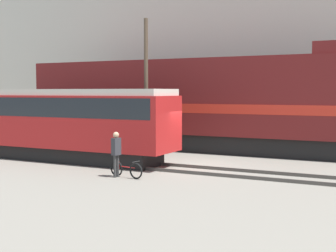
{
  "coord_description": "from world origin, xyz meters",
  "views": [
    {
      "loc": [
        9.06,
        -19.29,
        3.37
      ],
      "look_at": [
        -0.63,
        -0.29,
        1.8
      ],
      "focal_mm": 50.0,
      "sensor_mm": 36.0,
      "label": 1
    }
  ],
  "objects_px": {
    "streetcar": "(53,119)",
    "utility_pole_left": "(146,88)",
    "person": "(116,149)",
    "freight_locomotive": "(190,103)",
    "bicycle": "(126,170)"
  },
  "relations": [
    {
      "from": "streetcar",
      "to": "utility_pole_left",
      "type": "height_order",
      "value": "utility_pole_left"
    },
    {
      "from": "person",
      "to": "streetcar",
      "type": "bearing_deg",
      "value": 154.02
    },
    {
      "from": "person",
      "to": "freight_locomotive",
      "type": "bearing_deg",
      "value": 96.1
    },
    {
      "from": "bicycle",
      "to": "streetcar",
      "type": "bearing_deg",
      "value": 156.28
    },
    {
      "from": "streetcar",
      "to": "person",
      "type": "distance_m",
      "value": 6.16
    },
    {
      "from": "streetcar",
      "to": "utility_pole_left",
      "type": "xyz_separation_m",
      "value": [
        3.43,
        3.31,
        1.59
      ]
    },
    {
      "from": "bicycle",
      "to": "utility_pole_left",
      "type": "relative_size",
      "value": 0.23
    },
    {
      "from": "freight_locomotive",
      "to": "utility_pole_left",
      "type": "relative_size",
      "value": 2.83
    },
    {
      "from": "freight_locomotive",
      "to": "bicycle",
      "type": "bearing_deg",
      "value": -81.42
    },
    {
      "from": "streetcar",
      "to": "utility_pole_left",
      "type": "relative_size",
      "value": 1.81
    },
    {
      "from": "streetcar",
      "to": "bicycle",
      "type": "distance_m",
      "value": 6.64
    },
    {
      "from": "streetcar",
      "to": "freight_locomotive",
      "type": "bearing_deg",
      "value": 55.89
    },
    {
      "from": "person",
      "to": "utility_pole_left",
      "type": "xyz_separation_m",
      "value": [
        -2.05,
        5.99,
        2.48
      ]
    },
    {
      "from": "person",
      "to": "utility_pole_left",
      "type": "height_order",
      "value": "utility_pole_left"
    },
    {
      "from": "streetcar",
      "to": "person",
      "type": "relative_size",
      "value": 7.22
    }
  ]
}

